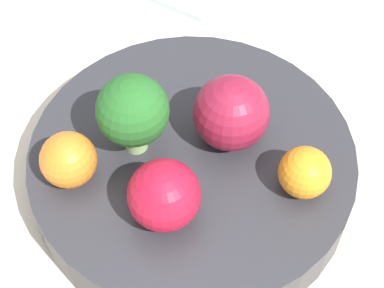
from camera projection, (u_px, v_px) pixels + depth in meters
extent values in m
plane|color=gray|center=(192.00, 194.00, 0.52)|extent=(6.00, 6.00, 0.00)
cube|color=beige|center=(192.00, 188.00, 0.51)|extent=(1.20, 1.20, 0.02)
cylinder|color=#2D2D33|center=(192.00, 167.00, 0.49)|extent=(0.24, 0.24, 0.04)
cylinder|color=#99C17A|center=(136.00, 136.00, 0.47)|extent=(0.02, 0.02, 0.02)
sphere|color=#236023|center=(133.00, 110.00, 0.45)|extent=(0.05, 0.05, 0.05)
sphere|color=#B7142D|center=(164.00, 195.00, 0.42)|extent=(0.05, 0.05, 0.05)
sphere|color=maroon|center=(231.00, 113.00, 0.46)|extent=(0.06, 0.06, 0.06)
sphere|color=orange|center=(305.00, 172.00, 0.44)|extent=(0.04, 0.04, 0.04)
sphere|color=orange|center=(68.00, 160.00, 0.45)|extent=(0.04, 0.04, 0.04)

